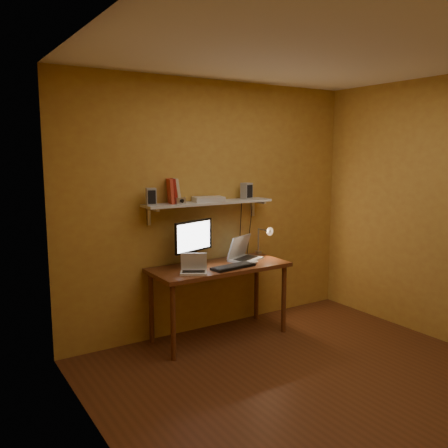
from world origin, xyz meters
TOP-DOWN VIEW (x-y plane):
  - room at (0.00, 0.00)m, footprint 3.44×3.24m
  - desk at (-0.14, 1.28)m, footprint 1.40×0.60m
  - wall_shelf at (-0.14, 1.47)m, footprint 1.40×0.25m
  - monitor at (-0.36, 1.41)m, footprint 0.49×0.27m
  - laptop at (0.21, 1.37)m, footprint 0.42×0.37m
  - netbook at (-0.50, 1.16)m, footprint 0.30×0.28m
  - keyboard at (-0.08, 1.12)m, footprint 0.48×0.21m
  - mouse at (0.18, 1.15)m, footprint 0.12×0.09m
  - desk_lamp at (0.52, 1.41)m, footprint 0.09×0.23m
  - speaker_left at (-0.78, 1.46)m, footprint 0.11×0.11m
  - speaker_right at (0.33, 1.48)m, footprint 0.11×0.11m
  - books at (-0.53, 1.50)m, footprint 0.16×0.17m
  - shelf_camera at (-0.49, 1.42)m, footprint 0.11×0.06m
  - router at (-0.15, 1.46)m, footprint 0.34×0.26m

SIDE VIEW (x-z plane):
  - desk at x=-0.14m, z-range 0.29..1.04m
  - keyboard at x=-0.08m, z-range 0.75..0.77m
  - mouse at x=0.18m, z-range 0.75..0.79m
  - netbook at x=-0.50m, z-range 0.71..0.90m
  - laptop at x=0.21m, z-range 0.69..0.94m
  - desk_lamp at x=0.52m, z-range 0.77..1.15m
  - monitor at x=-0.36m, z-range 0.78..1.23m
  - room at x=0.00m, z-range -0.02..2.62m
  - wall_shelf at x=-0.14m, z-range 1.26..1.46m
  - router at x=-0.15m, z-range 1.38..1.43m
  - shelf_camera at x=-0.49m, z-range 1.38..1.44m
  - speaker_left at x=-0.78m, z-range 1.38..1.54m
  - speaker_right at x=0.33m, z-range 1.38..1.55m
  - books at x=-0.53m, z-range 1.37..1.62m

